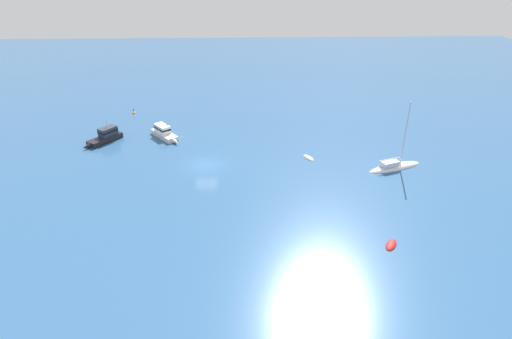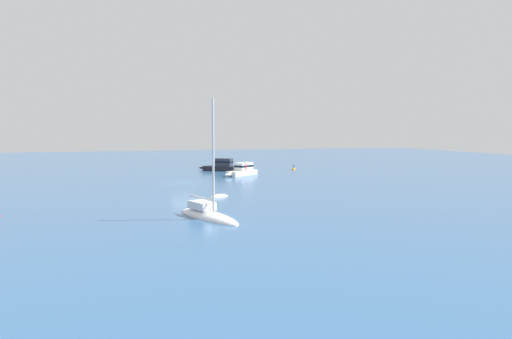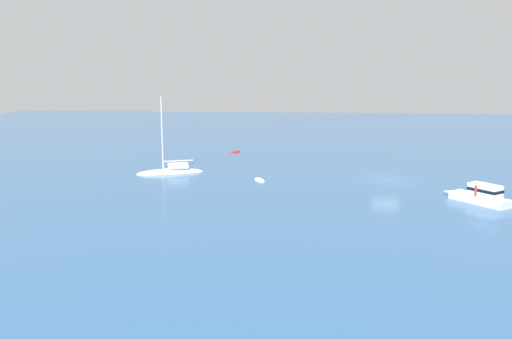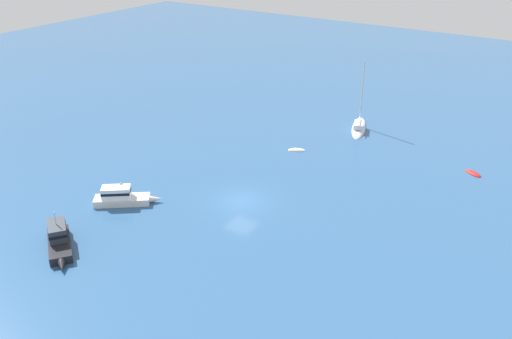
% 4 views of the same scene
% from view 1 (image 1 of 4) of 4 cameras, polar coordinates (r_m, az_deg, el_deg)
% --- Properties ---
extents(ground_plane, '(160.00, 160.00, 0.00)m').
position_cam_1_polar(ground_plane, '(49.18, -6.85, 0.64)').
color(ground_plane, '#2D5684').
extents(ketch, '(6.94, 3.75, 8.32)m').
position_cam_1_polar(ketch, '(50.58, 18.21, 0.34)').
color(ketch, white).
rests_on(ketch, ground).
extents(rib, '(1.53, 2.01, 0.49)m').
position_cam_1_polar(rib, '(50.78, 7.12, 1.54)').
color(rib, silver).
rests_on(rib, ground).
extents(powerboat, '(4.45, 5.28, 1.77)m').
position_cam_1_polar(powerboat, '(57.26, -12.32, 4.92)').
color(powerboat, silver).
rests_on(powerboat, ground).
extents(dinghy, '(1.68, 2.02, 0.48)m').
position_cam_1_polar(dinghy, '(37.86, 17.82, -9.73)').
color(dinghy, '#B21E1E').
rests_on(dinghy, ground).
extents(cabin_cruiser, '(4.25, 5.26, 2.83)m').
position_cam_1_polar(cabin_cruiser, '(58.08, -19.74, 4.27)').
color(cabin_cruiser, black).
rests_on(cabin_cruiser, ground).
extents(channel_buoy, '(0.55, 0.55, 1.01)m').
position_cam_1_polar(channel_buoy, '(67.34, -16.18, 7.30)').
color(channel_buoy, orange).
rests_on(channel_buoy, ground).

